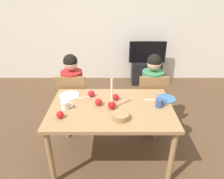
{
  "coord_description": "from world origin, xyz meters",
  "views": [
    {
      "loc": [
        0.01,
        -1.99,
        1.98
      ],
      "look_at": [
        0.0,
        0.2,
        0.87
      ],
      "focal_mm": 32.75,
      "sensor_mm": 36.0,
      "label": 1
    }
  ],
  "objects_px": {
    "bowl_walnuts": "(121,116)",
    "apple_near_candle": "(99,102)",
    "plate_right": "(167,99)",
    "apple_by_left_plate": "(61,115)",
    "mug_right": "(160,103)",
    "tv": "(148,52)",
    "apple_by_right_mug": "(92,94)",
    "mug_left": "(66,105)",
    "person_right_child": "(152,94)",
    "apple_far_edge": "(116,97)",
    "tv_stand": "(147,72)",
    "chair_right": "(152,99)",
    "candle_centerpiece": "(113,103)",
    "chair_left": "(74,99)",
    "dining_table": "(112,113)",
    "plate_left": "(70,95)",
    "person_left_child": "(74,94)"
  },
  "relations": [
    {
      "from": "bowl_walnuts",
      "to": "apple_by_left_plate",
      "type": "bearing_deg",
      "value": 178.26
    },
    {
      "from": "tv",
      "to": "apple_far_edge",
      "type": "bearing_deg",
      "value": -108.65
    },
    {
      "from": "dining_table",
      "to": "tv_stand",
      "type": "relative_size",
      "value": 2.19
    },
    {
      "from": "person_right_child",
      "to": "apple_by_left_plate",
      "type": "height_order",
      "value": "person_right_child"
    },
    {
      "from": "mug_left",
      "to": "apple_far_edge",
      "type": "bearing_deg",
      "value": 19.39
    },
    {
      "from": "dining_table",
      "to": "candle_centerpiece",
      "type": "bearing_deg",
      "value": -78.28
    },
    {
      "from": "chair_right",
      "to": "apple_near_candle",
      "type": "relative_size",
      "value": 10.75
    },
    {
      "from": "tv",
      "to": "apple_near_candle",
      "type": "bearing_deg",
      "value": -112.14
    },
    {
      "from": "candle_centerpiece",
      "to": "mug_left",
      "type": "distance_m",
      "value": 0.52
    },
    {
      "from": "plate_right",
      "to": "apple_by_left_plate",
      "type": "bearing_deg",
      "value": -161.55
    },
    {
      "from": "tv",
      "to": "apple_near_candle",
      "type": "xyz_separation_m",
      "value": [
        -0.92,
        -2.26,
        0.08
      ]
    },
    {
      "from": "tv",
      "to": "person_right_child",
      "type": "bearing_deg",
      "value": -96.66
    },
    {
      "from": "tv_stand",
      "to": "apple_by_right_mug",
      "type": "bearing_deg",
      "value": -116.49
    },
    {
      "from": "mug_left",
      "to": "tv_stand",
      "type": "bearing_deg",
      "value": 61.2
    },
    {
      "from": "chair_left",
      "to": "apple_by_left_plate",
      "type": "xyz_separation_m",
      "value": [
        0.02,
        -0.83,
        0.28
      ]
    },
    {
      "from": "tv_stand",
      "to": "plate_left",
      "type": "relative_size",
      "value": 2.54
    },
    {
      "from": "apple_near_candle",
      "to": "apple_far_edge",
      "type": "xyz_separation_m",
      "value": [
        0.2,
        0.12,
        -0.0
      ]
    },
    {
      "from": "plate_right",
      "to": "apple_by_left_plate",
      "type": "height_order",
      "value": "apple_by_left_plate"
    },
    {
      "from": "person_left_child",
      "to": "plate_left",
      "type": "xyz_separation_m",
      "value": [
        0.03,
        -0.38,
        0.19
      ]
    },
    {
      "from": "person_left_child",
      "to": "mug_right",
      "type": "relative_size",
      "value": 8.95
    },
    {
      "from": "person_left_child",
      "to": "candle_centerpiece",
      "type": "bearing_deg",
      "value": -50.29
    },
    {
      "from": "bowl_walnuts",
      "to": "apple_near_candle",
      "type": "relative_size",
      "value": 2.08
    },
    {
      "from": "plate_right",
      "to": "dining_table",
      "type": "bearing_deg",
      "value": -164.87
    },
    {
      "from": "person_left_child",
      "to": "plate_left",
      "type": "height_order",
      "value": "person_left_child"
    },
    {
      "from": "chair_right",
      "to": "candle_centerpiece",
      "type": "xyz_separation_m",
      "value": [
        -0.57,
        -0.64,
        0.31
      ]
    },
    {
      "from": "chair_left",
      "to": "apple_near_candle",
      "type": "xyz_separation_m",
      "value": [
        0.41,
        -0.57,
        0.28
      ]
    },
    {
      "from": "apple_near_candle",
      "to": "plate_left",
      "type": "bearing_deg",
      "value": 150.01
    },
    {
      "from": "apple_far_edge",
      "to": "plate_right",
      "type": "bearing_deg",
      "value": 1.91
    },
    {
      "from": "dining_table",
      "to": "apple_far_edge",
      "type": "distance_m",
      "value": 0.21
    },
    {
      "from": "mug_right",
      "to": "mug_left",
      "type": "bearing_deg",
      "value": -177.62
    },
    {
      "from": "bowl_walnuts",
      "to": "apple_by_right_mug",
      "type": "distance_m",
      "value": 0.6
    },
    {
      "from": "apple_by_right_mug",
      "to": "tv_stand",
      "type": "bearing_deg",
      "value": 63.51
    },
    {
      "from": "mug_left",
      "to": "apple_near_candle",
      "type": "height_order",
      "value": "mug_left"
    },
    {
      "from": "apple_far_edge",
      "to": "person_right_child",
      "type": "bearing_deg",
      "value": 42.23
    },
    {
      "from": "person_right_child",
      "to": "tv",
      "type": "distance_m",
      "value": 1.68
    },
    {
      "from": "tv",
      "to": "mug_right",
      "type": "height_order",
      "value": "tv"
    },
    {
      "from": "mug_left",
      "to": "apple_by_right_mug",
      "type": "xyz_separation_m",
      "value": [
        0.26,
        0.28,
        -0.01
      ]
    },
    {
      "from": "plate_right",
      "to": "mug_left",
      "type": "xyz_separation_m",
      "value": [
        -1.18,
        -0.22,
        0.04
      ]
    },
    {
      "from": "plate_right",
      "to": "mug_right",
      "type": "bearing_deg",
      "value": -124.29
    },
    {
      "from": "person_right_child",
      "to": "apple_near_candle",
      "type": "xyz_separation_m",
      "value": [
        -0.73,
        -0.6,
        0.22
      ]
    },
    {
      "from": "mug_right",
      "to": "apple_by_left_plate",
      "type": "xyz_separation_m",
      "value": [
        -1.08,
        -0.23,
        -0.01
      ]
    },
    {
      "from": "chair_right",
      "to": "apple_by_right_mug",
      "type": "distance_m",
      "value": 0.95
    },
    {
      "from": "apple_by_left_plate",
      "to": "plate_left",
      "type": "bearing_deg",
      "value": 89.56
    },
    {
      "from": "chair_left",
      "to": "apple_far_edge",
      "type": "relative_size",
      "value": 11.7
    },
    {
      "from": "person_right_child",
      "to": "candle_centerpiece",
      "type": "bearing_deg",
      "value": -130.36
    },
    {
      "from": "chair_right",
      "to": "apple_by_right_mug",
      "type": "relative_size",
      "value": 11.2
    },
    {
      "from": "person_left_child",
      "to": "candle_centerpiece",
      "type": "relative_size",
      "value": 3.22
    },
    {
      "from": "candle_centerpiece",
      "to": "bowl_walnuts",
      "type": "bearing_deg",
      "value": -65.8
    },
    {
      "from": "chair_left",
      "to": "apple_by_left_plate",
      "type": "height_order",
      "value": "chair_left"
    },
    {
      "from": "tv_stand",
      "to": "bowl_walnuts",
      "type": "bearing_deg",
      "value": -104.92
    }
  ]
}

